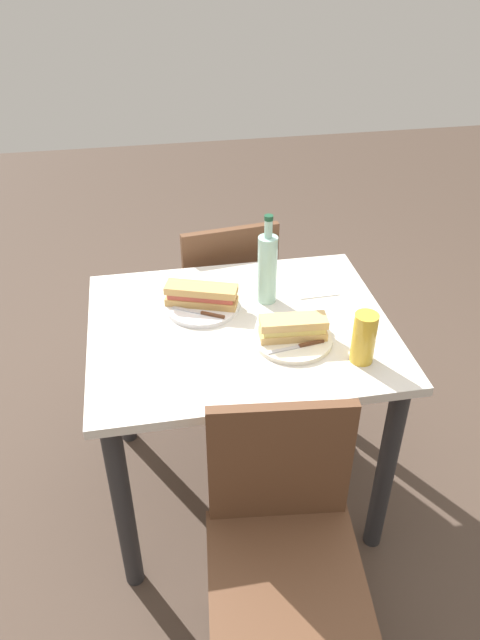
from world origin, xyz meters
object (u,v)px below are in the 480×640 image
chair_near (224,297)px  beer_glass (364,338)px  baguette_sandwich_near (293,328)px  water_bottle (267,268)px  knife_near (299,346)px  plate_far (202,306)px  baguette_sandwich_far (201,295)px  chair_far (282,534)px  plate_near (292,339)px  knife_far (202,313)px  dining_table (240,359)px

chair_near → beer_glass: size_ratio=5.36×
baguette_sandwich_near → water_bottle: 0.25m
knife_near → plate_far: size_ratio=0.74×
chair_near → knife_near: size_ratio=4.73×
baguette_sandwich_near → beer_glass: (-0.17, 0.13, 0.03)m
chair_near → baguette_sandwich_far: size_ratio=3.50×
water_bottle → baguette_sandwich_far: bearing=1.7°
plate_far → beer_glass: size_ratio=1.53×
chair_far → beer_glass: size_ratio=5.36×
plate_near → baguette_sandwich_far: (0.25, -0.23, 0.04)m
water_bottle → knife_near: bearing=97.4°
knife_near → knife_far: same height
dining_table → baguette_sandwich_near: (-0.14, 0.11, 0.19)m
chair_near → baguette_sandwich_near: 0.77m
chair_near → beer_glass: bearing=108.9°
plate_far → water_bottle: bearing=-178.3°
baguette_sandwich_near → knife_near: (-0.01, 0.05, -0.03)m
dining_table → knife_far: knife_far is taller
chair_far → baguette_sandwich_near: 0.59m
plate_far → beer_glass: beer_glass is taller
plate_far → knife_far: (0.01, 0.06, 0.01)m
chair_near → baguette_sandwich_near: chair_near is taller
chair_far → beer_glass: 0.58m
baguette_sandwich_near → water_bottle: size_ratio=0.67×
chair_far → plate_near: 0.57m
baguette_sandwich_near → knife_near: bearing=98.1°
plate_near → chair_far: bearing=74.3°
baguette_sandwich_near → plate_far: 0.34m
baguette_sandwich_near → dining_table: bearing=-37.0°
plate_far → chair_far: bearing=99.2°
water_bottle → chair_far: bearing=81.7°
baguette_sandwich_near → knife_far: baguette_sandwich_near is taller
dining_table → knife_near: 0.27m
plate_near → knife_far: 0.31m
baguette_sandwich_near → knife_far: 0.31m
dining_table → baguette_sandwich_far: size_ratio=3.90×
chair_far → plate_near: chair_far is taller
baguette_sandwich_far → knife_far: (0.01, 0.06, -0.03)m
plate_near → beer_glass: size_ratio=1.53×
plate_near → knife_far: knife_far is taller
baguette_sandwich_near → knife_near: baguette_sandwich_near is taller
plate_near → dining_table: bearing=-37.0°
knife_near → baguette_sandwich_far: size_ratio=0.74×
plate_far → knife_far: size_ratio=1.51×
dining_table → chair_near: bearing=-93.7°
plate_near → baguette_sandwich_far: bearing=-42.7°
chair_far → baguette_sandwich_near: (-0.13, -0.48, 0.32)m
water_bottle → beer_glass: bearing=119.5°
dining_table → beer_glass: (-0.32, 0.23, 0.22)m
chair_near → knife_near: 0.81m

